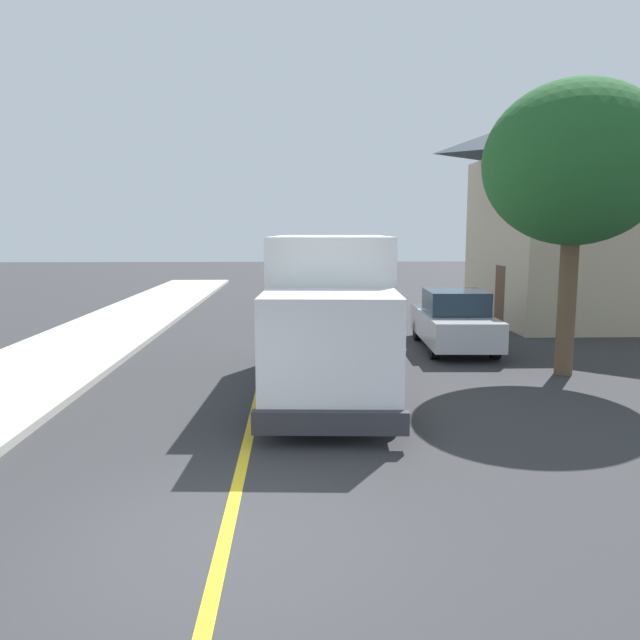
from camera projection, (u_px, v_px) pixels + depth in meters
name	position (u px, v px, depth m)	size (l,w,h in m)	color
ground_plane	(224.00, 544.00, 6.69)	(120.00, 120.00, 0.00)	#303033
centre_line_yellow	(267.00, 356.00, 16.58)	(0.16, 56.00, 0.01)	gold
box_truck	(330.00, 305.00, 13.13)	(2.78, 7.30, 3.20)	silver
parked_car_near	(330.00, 310.00, 20.05)	(1.91, 4.44, 1.67)	silver
parked_car_mid	(320.00, 290.00, 26.52)	(1.91, 4.44, 1.67)	#B7B7BC
parked_van_across	(454.00, 321.00, 17.52)	(1.98, 4.47, 1.67)	#B7B7BC
house_across_street	(607.00, 203.00, 22.58)	(9.07, 8.01, 8.29)	tan
street_tree_far_side	(575.00, 164.00, 13.86)	(4.03, 4.03, 6.61)	brown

